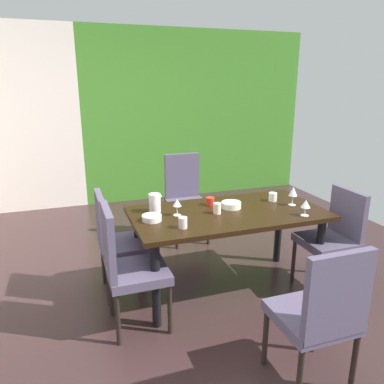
# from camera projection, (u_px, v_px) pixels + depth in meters

# --- Properties ---
(ground_plane) EXTENTS (5.88, 5.98, 0.02)m
(ground_plane) POSITION_uv_depth(u_px,v_px,m) (187.00, 295.00, 3.33)
(ground_plane) COLOR #312020
(garden_window_panel) EXTENTS (3.59, 0.10, 2.59)m
(garden_window_panel) POSITION_uv_depth(u_px,v_px,m) (197.00, 115.00, 5.99)
(garden_window_panel) COLOR #3A7824
(garden_window_panel) RESTS_ON ground_plane
(dining_table) EXTENTS (1.66, 0.85, 0.74)m
(dining_table) POSITION_uv_depth(u_px,v_px,m) (228.00, 221.00, 3.24)
(dining_table) COLOR black
(dining_table) RESTS_ON ground_plane
(chair_head_near) EXTENTS (0.44, 0.44, 0.96)m
(chair_head_near) POSITION_uv_depth(u_px,v_px,m) (321.00, 312.00, 2.17)
(chair_head_near) COLOR #4B435A
(chair_head_near) RESTS_ON ground_plane
(chair_head_far) EXTENTS (0.44, 0.45, 1.01)m
(chair_head_far) POSITION_uv_depth(u_px,v_px,m) (185.00, 194.00, 4.39)
(chair_head_far) COLOR #4B435A
(chair_head_far) RESTS_ON ground_plane
(chair_left_far) EXTENTS (0.45, 0.44, 0.92)m
(chair_left_far) POSITION_uv_depth(u_px,v_px,m) (117.00, 238.00, 3.22)
(chair_left_far) COLOR #4B435A
(chair_left_far) RESTS_ON ground_plane
(chair_right_near) EXTENTS (0.44, 0.44, 0.91)m
(chair_right_near) POSITION_uv_depth(u_px,v_px,m) (334.00, 234.00, 3.33)
(chair_right_near) COLOR #4B435A
(chair_right_near) RESTS_ON ground_plane
(chair_left_near) EXTENTS (0.45, 0.44, 0.97)m
(chair_left_near) POSITION_uv_depth(u_px,v_px,m) (126.00, 263.00, 2.74)
(chair_left_near) COLOR #4B435A
(chair_left_near) RESTS_ON ground_plane
(wine_glass_corner) EXTENTS (0.08, 0.08, 0.17)m
(wine_glass_corner) POSITION_uv_depth(u_px,v_px,m) (293.00, 192.00, 3.34)
(wine_glass_corner) COLOR silver
(wine_glass_corner) RESTS_ON dining_table
(wine_glass_rear) EXTENTS (0.07, 0.07, 0.14)m
(wine_glass_rear) POSITION_uv_depth(u_px,v_px,m) (177.00, 203.00, 3.09)
(wine_glass_rear) COLOR silver
(wine_glass_rear) RESTS_ON dining_table
(wine_glass_front) EXTENTS (0.08, 0.08, 0.14)m
(wine_glass_front) POSITION_uv_depth(u_px,v_px,m) (306.00, 204.00, 3.08)
(wine_glass_front) COLOR silver
(wine_glass_front) RESTS_ON dining_table
(serving_bowl_west) EXTENTS (0.16, 0.16, 0.05)m
(serving_bowl_west) POSITION_uv_depth(u_px,v_px,m) (152.00, 218.00, 2.99)
(serving_bowl_west) COLOR white
(serving_bowl_west) RESTS_ON dining_table
(serving_bowl_east) EXTENTS (0.17, 0.17, 0.05)m
(serving_bowl_east) POSITION_uv_depth(u_px,v_px,m) (231.00, 205.00, 3.29)
(serving_bowl_east) COLOR white
(serving_bowl_east) RESTS_ON dining_table
(cup_near_window) EXTENTS (0.07, 0.07, 0.09)m
(cup_near_window) POSITION_uv_depth(u_px,v_px,m) (183.00, 223.00, 2.83)
(cup_near_window) COLOR silver
(cup_near_window) RESTS_ON dining_table
(cup_center) EXTENTS (0.08, 0.08, 0.08)m
(cup_center) POSITION_uv_depth(u_px,v_px,m) (273.00, 197.00, 3.48)
(cup_center) COLOR white
(cup_center) RESTS_ON dining_table
(cup_south) EXTENTS (0.07, 0.07, 0.07)m
(cup_south) POSITION_uv_depth(u_px,v_px,m) (210.00, 201.00, 3.37)
(cup_south) COLOR red
(cup_south) RESTS_ON dining_table
(cup_left) EXTENTS (0.06, 0.06, 0.09)m
(cup_left) POSITION_uv_depth(u_px,v_px,m) (217.00, 208.00, 3.15)
(cup_left) COLOR silver
(cup_left) RESTS_ON dining_table
(pitcher_near_shelf) EXTENTS (0.11, 0.10, 0.16)m
(pitcher_near_shelf) POSITION_uv_depth(u_px,v_px,m) (155.00, 203.00, 3.18)
(pitcher_near_shelf) COLOR silver
(pitcher_near_shelf) RESTS_ON dining_table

